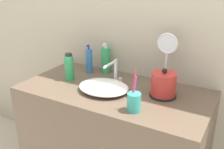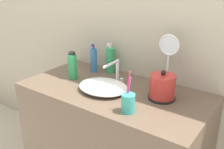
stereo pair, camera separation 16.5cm
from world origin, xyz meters
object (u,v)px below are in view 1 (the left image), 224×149
Objects in this scene: electric_kettle at (163,86)px; lotion_bottle at (89,61)px; mouthwash_bottle at (106,60)px; vanity_mirror at (167,55)px; faucet at (115,70)px; shampoo_bottle at (69,67)px; toothbrush_cup at (134,102)px.

lotion_bottle is (-0.62, 0.12, 0.02)m from electric_kettle.
lotion_bottle is 0.12m from mouthwash_bottle.
vanity_mirror reaches higher than electric_kettle.
electric_kettle is 0.21m from vanity_mirror.
vanity_mirror is (0.30, 0.13, 0.12)m from faucet.
vanity_mirror is at bearing 105.70° from electric_kettle.
shampoo_bottle is at bearing -173.91° from electric_kettle.
shampoo_bottle is at bearing -163.88° from faucet.
toothbrush_cup is 1.07× the size of lotion_bottle.
shampoo_bottle is 0.86× the size of mouthwash_bottle.
lotion_bottle is at bearing 145.33° from toothbrush_cup.
mouthwash_bottle is 0.63× the size of vanity_mirror.
mouthwash_bottle reaches higher than faucet.
vanity_mirror is (0.03, 0.40, 0.16)m from toothbrush_cup.
faucet is 0.35m from vanity_mirror.
lotion_bottle is 0.96× the size of mouthwash_bottle.
lotion_bottle is 1.11× the size of shampoo_bottle.
shampoo_bottle is 0.66m from vanity_mirror.
toothbrush_cup is 0.64× the size of vanity_mirror.
vanity_mirror is (-0.04, 0.15, 0.14)m from electric_kettle.
toothbrush_cup is 0.66m from lotion_bottle.
faucet is at bearing -44.68° from mouthwash_bottle.
shampoo_bottle is (-0.04, -0.19, 0.00)m from lotion_bottle.
electric_kettle is at bearing 6.09° from shampoo_bottle.
electric_kettle is (0.34, -0.02, -0.03)m from faucet.
mouthwash_bottle reaches higher than lotion_bottle.
vanity_mirror is (0.57, 0.03, 0.12)m from lotion_bottle.
lotion_bottle reaches higher than faucet.
shampoo_bottle is at bearing -159.94° from vanity_mirror.
shampoo_bottle is at bearing 162.38° from toothbrush_cup.
lotion_bottle reaches higher than electric_kettle.
electric_kettle is at bearing -3.22° from faucet.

